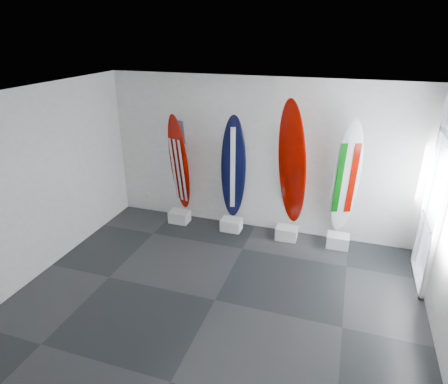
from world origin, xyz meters
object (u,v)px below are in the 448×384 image
(surfboard_italy, at_px, (346,179))
(surfboard_usa, at_px, (179,164))
(surfboard_navy, at_px, (233,168))
(surfboard_swiss, at_px, (292,165))

(surfboard_italy, bearing_deg, surfboard_usa, 161.63)
(surfboard_italy, bearing_deg, surfboard_navy, 161.63)
(surfboard_navy, height_order, surfboard_swiss, surfboard_swiss)
(surfboard_navy, bearing_deg, surfboard_swiss, -16.81)
(surfboard_usa, distance_m, surfboard_italy, 3.22)
(surfboard_navy, relative_size, surfboard_italy, 0.96)
(surfboard_usa, xyz_separation_m, surfboard_navy, (1.14, 0.00, 0.03))
(surfboard_navy, relative_size, surfboard_swiss, 0.84)
(surfboard_swiss, bearing_deg, surfboard_usa, -161.04)
(surfboard_usa, distance_m, surfboard_swiss, 2.27)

